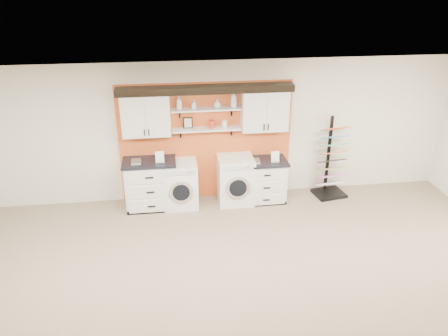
{
  "coord_description": "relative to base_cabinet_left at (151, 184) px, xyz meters",
  "views": [
    {
      "loc": [
        -0.7,
        -4.12,
        4.35
      ],
      "look_at": [
        0.14,
        2.3,
        1.38
      ],
      "focal_mm": 35.0,
      "sensor_mm": 36.0,
      "label": 1
    }
  ],
  "objects": [
    {
      "name": "base_cabinet_left",
      "position": [
        0.0,
        0.0,
        0.0
      ],
      "size": [
        1.02,
        0.66,
        1.0
      ],
      "color": "silver",
      "rests_on": "floor"
    },
    {
      "name": "shelf_lower",
      "position": [
        1.13,
        0.16,
        1.03
      ],
      "size": [
        1.32,
        0.28,
        0.03
      ],
      "primitive_type": "cube",
      "color": "silver",
      "rests_on": "wall_back"
    },
    {
      "name": "soap_bottle_d",
      "position": [
        1.66,
        0.16,
        1.61
      ],
      "size": [
        0.18,
        0.18,
        0.33
      ],
      "primitive_type": "imported",
      "rotation": [
        0.0,
        0.0,
        -0.95
      ],
      "color": "silver",
      "rests_on": "shelf_upper"
    },
    {
      "name": "dryer",
      "position": [
        1.68,
        -0.0,
        -0.01
      ],
      "size": [
        0.69,
        0.71,
        0.97
      ],
      "color": "white",
      "rests_on": "floor"
    },
    {
      "name": "sample_rack",
      "position": [
        3.68,
        0.04,
        0.04
      ],
      "size": [
        0.68,
        0.6,
        1.68
      ],
      "rotation": [
        0.0,
        0.0,
        0.16
      ],
      "color": "black",
      "rests_on": "floor"
    },
    {
      "name": "soap_bottle_b",
      "position": [
        0.91,
        0.16,
        1.54
      ],
      "size": [
        0.1,
        0.1,
        0.17
      ],
      "primitive_type": "imported",
      "rotation": [
        0.0,
        0.0,
        4.42
      ],
      "color": "silver",
      "rests_on": "shelf_upper"
    },
    {
      "name": "base_cabinet_right",
      "position": [
        2.26,
        0.0,
        -0.06
      ],
      "size": [
        0.9,
        0.66,
        0.88
      ],
      "color": "silver",
      "rests_on": "floor"
    },
    {
      "name": "accent_panel",
      "position": [
        1.13,
        0.32,
        0.7
      ],
      "size": [
        3.4,
        0.07,
        2.4
      ],
      "primitive_type": "cube",
      "color": "#D15723",
      "rests_on": "wall_back"
    },
    {
      "name": "soap_bottle_a",
      "position": [
        0.63,
        0.16,
        1.58
      ],
      "size": [
        0.12,
        0.12,
        0.27
      ],
      "primitive_type": "imported",
      "rotation": [
        0.0,
        0.0,
        -1.4
      ],
      "color": "silver",
      "rests_on": "shelf_upper"
    },
    {
      "name": "upper_cabinet_left",
      "position": [
        0.0,
        0.15,
        1.38
      ],
      "size": [
        0.9,
        0.35,
        0.84
      ],
      "color": "silver",
      "rests_on": "wall_back"
    },
    {
      "name": "upper_cabinet_right",
      "position": [
        2.26,
        0.15,
        1.38
      ],
      "size": [
        0.9,
        0.35,
        0.84
      ],
      "color": "silver",
      "rests_on": "wall_back"
    },
    {
      "name": "picture_frame",
      "position": [
        0.78,
        0.21,
        1.16
      ],
      "size": [
        0.18,
        0.02,
        0.22
      ],
      "color": "black",
      "rests_on": "shelf_lower"
    },
    {
      "name": "shelf_upper",
      "position": [
        1.13,
        0.16,
        1.43
      ],
      "size": [
        1.32,
        0.28,
        0.03
      ],
      "primitive_type": "cube",
      "color": "silver",
      "rests_on": "wall_back"
    },
    {
      "name": "soap_bottle_c",
      "position": [
        1.34,
        0.16,
        1.53
      ],
      "size": [
        0.15,
        0.15,
        0.17
      ],
      "primitive_type": "imported",
      "rotation": [
        0.0,
        0.0,
        3.32
      ],
      "color": "silver",
      "rests_on": "shelf_upper"
    },
    {
      "name": "wall_back",
      "position": [
        1.13,
        0.36,
        0.9
      ],
      "size": [
        10.0,
        0.0,
        10.0
      ],
      "primitive_type": "plane",
      "rotation": [
        1.57,
        0.0,
        0.0
      ],
      "color": "#EDE5CD",
      "rests_on": "floor"
    },
    {
      "name": "canister_red",
      "position": [
        1.23,
        0.16,
        1.13
      ],
      "size": [
        0.11,
        0.11,
        0.16
      ],
      "primitive_type": "cylinder",
      "color": "red",
      "rests_on": "shelf_lower"
    },
    {
      "name": "crown_molding",
      "position": [
        1.13,
        0.17,
        1.83
      ],
      "size": [
        3.3,
        0.41,
        0.13
      ],
      "color": "black",
      "rests_on": "wall_back"
    },
    {
      "name": "washer",
      "position": [
        0.58,
        -0.0,
        -0.03
      ],
      "size": [
        0.66,
        0.71,
        0.93
      ],
      "color": "white",
      "rests_on": "floor"
    },
    {
      "name": "ceiling",
      "position": [
        1.13,
        -3.64,
        2.3
      ],
      "size": [
        10.0,
        10.0,
        0.0
      ],
      "primitive_type": "plane",
      "rotation": [
        3.14,
        0.0,
        0.0
      ],
      "color": "white",
      "rests_on": "wall_back"
    },
    {
      "name": "canister_cream",
      "position": [
        1.48,
        0.16,
        1.12
      ],
      "size": [
        0.1,
        0.1,
        0.14
      ],
      "primitive_type": "cylinder",
      "color": "silver",
      "rests_on": "shelf_lower"
    }
  ]
}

